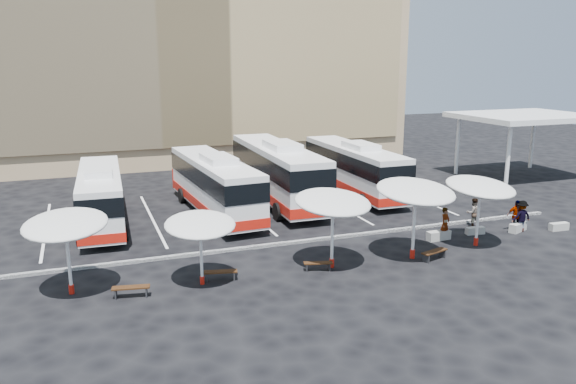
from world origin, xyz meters
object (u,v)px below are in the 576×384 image
object	(u,v)px
passenger_0	(445,223)
passenger_2	(516,216)
wood_bench_1	(221,273)
passenger_3	(521,216)
conc_bench_0	(439,235)
sunshade_1	(200,225)
wood_bench_3	(434,253)
bus_0	(101,194)
wood_bench_2	(318,264)
wood_bench_0	(131,289)
sunshade_3	(416,192)
bus_3	(354,167)
passenger_1	(473,213)
conc_bench_3	(559,227)
sunshade_0	(65,225)
conc_bench_2	(518,227)
bus_1	(214,183)
sunshade_4	(480,187)
bus_2	(277,170)
sunshade_2	(333,202)
conc_bench_1	(475,231)

from	to	relation	value
passenger_0	passenger_2	size ratio (longest dim) A/B	0.99
wood_bench_1	passenger_3	world-z (taller)	passenger_3
conc_bench_0	sunshade_1	bearing A→B (deg)	-173.28
conc_bench_0	wood_bench_3	bearing A→B (deg)	-128.79
bus_0	wood_bench_2	bearing A→B (deg)	-49.19
wood_bench_0	passenger_0	xyz separation A→B (m)	(16.60, 1.92, 0.53)
passenger_3	wood_bench_2	bearing A→B (deg)	10.16
sunshade_3	passenger_0	size ratio (longest dim) A/B	2.48
wood_bench_2	wood_bench_1	bearing A→B (deg)	174.78
sunshade_3	bus_3	bearing A→B (deg)	75.31
bus_3	passenger_1	world-z (taller)	bus_3
conc_bench_3	passenger_2	xyz separation A→B (m)	(-2.44, 0.76, 0.68)
sunshade_0	conc_bench_2	xyz separation A→B (m)	(23.65, 0.40, -2.73)
bus_1	wood_bench_2	world-z (taller)	bus_1
bus_1	sunshade_0	xyz separation A→B (m)	(-8.50, -10.17, 1.01)
bus_1	sunshade_4	distance (m)	15.79
sunshade_3	wood_bench_3	xyz separation A→B (m)	(0.86, -0.58, -2.99)
wood_bench_2	passenger_0	size ratio (longest dim) A/B	0.78
bus_3	passenger_2	size ratio (longest dim) A/B	6.80
wood_bench_2	conc_bench_2	xyz separation A→B (m)	(13.02, 1.61, -0.06)
conc_bench_2	passenger_0	bearing A→B (deg)	176.81
wood_bench_1	wood_bench_2	size ratio (longest dim) A/B	1.10
bus_1	sunshade_1	world-z (taller)	bus_1
wood_bench_3	wood_bench_0	bearing A→B (deg)	177.51
wood_bench_0	bus_2	bearing A→B (deg)	49.78
bus_0	bus_1	distance (m)	6.79
sunshade_4	wood_bench_2	size ratio (longest dim) A/B	3.16
sunshade_2	passenger_3	world-z (taller)	sunshade_2
conc_bench_3	passenger_1	world-z (taller)	passenger_1
wood_bench_0	bus_3	bearing A→B (deg)	37.95
sunshade_0	passenger_0	world-z (taller)	sunshade_0
bus_0	passenger_1	bearing A→B (deg)	-19.50
sunshade_2	wood_bench_1	world-z (taller)	sunshade_2
bus_1	conc_bench_2	distance (m)	18.11
conc_bench_1	wood_bench_1	bearing A→B (deg)	-173.82
conc_bench_3	conc_bench_2	bearing A→B (deg)	164.20
bus_1	wood_bench_2	size ratio (longest dim) A/B	8.97
bus_3	conc_bench_2	distance (m)	12.43
bus_1	conc_bench_3	xyz separation A→B (m)	(17.49, -10.43, -1.75)
sunshade_2	wood_bench_2	world-z (taller)	sunshade_2
wood_bench_0	wood_bench_2	size ratio (longest dim) A/B	1.14
bus_0	wood_bench_2	distance (m)	14.50
wood_bench_1	conc_bench_2	distance (m)	17.55
sunshade_4	wood_bench_0	xyz separation A→B (m)	(-17.52, -0.46, -2.76)
wood_bench_1	passenger_1	distance (m)	15.88
conc_bench_0	sunshade_3	bearing A→B (deg)	-146.09
passenger_0	bus_0	bearing A→B (deg)	126.22
wood_bench_1	wood_bench_3	world-z (taller)	wood_bench_3
bus_2	wood_bench_2	xyz separation A→B (m)	(-2.54, -12.81, -1.86)
wood_bench_2	conc_bench_0	bearing A→B (deg)	13.31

